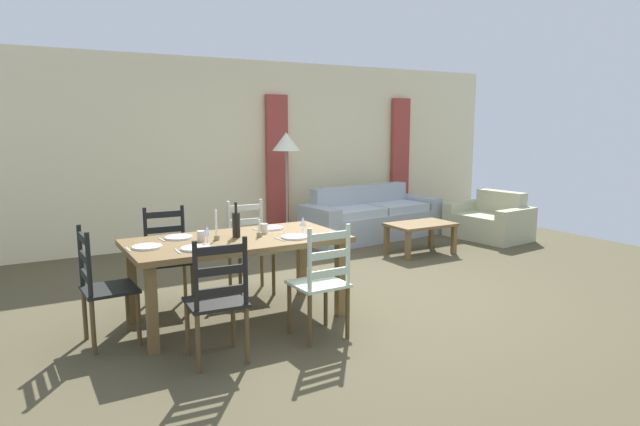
{
  "coord_description": "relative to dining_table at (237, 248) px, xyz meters",
  "views": [
    {
      "loc": [
        -3.09,
        -4.55,
        1.75
      ],
      "look_at": [
        -0.02,
        0.8,
        0.75
      ],
      "focal_mm": 30.73,
      "sensor_mm": 36.0,
      "label": 1
    }
  ],
  "objects": [
    {
      "name": "ground_plane",
      "position": [
        1.36,
        0.05,
        -0.67
      ],
      "size": [
        9.6,
        9.6,
        0.02
      ],
      "primitive_type": "cube",
      "color": "#4D462F"
    },
    {
      "name": "wall_far",
      "position": [
        1.36,
        3.35,
        0.69
      ],
      "size": [
        9.6,
        0.16,
        2.7
      ],
      "primitive_type": "cube",
      "color": "beige",
      "rests_on": "ground_plane"
    },
    {
      "name": "curtain_panel_left",
      "position": [
        1.93,
        3.21,
        0.44
      ],
      "size": [
        0.35,
        0.08,
        2.2
      ],
      "primitive_type": "cube",
      "color": "#A33D35",
      "rests_on": "ground_plane"
    },
    {
      "name": "curtain_panel_right",
      "position": [
        4.33,
        3.21,
        0.44
      ],
      "size": [
        0.35,
        0.08,
        2.2
      ],
      "primitive_type": "cube",
      "color": "#A33D35",
      "rests_on": "ground_plane"
    },
    {
      "name": "dining_table",
      "position": [
        0.0,
        0.0,
        0.0
      ],
      "size": [
        1.9,
        0.96,
        0.75
      ],
      "color": "brown",
      "rests_on": "ground_plane"
    },
    {
      "name": "dining_chair_near_left",
      "position": [
        -0.47,
        -0.79,
        -0.19
      ],
      "size": [
        0.45,
        0.43,
        0.96
      ],
      "color": "black",
      "rests_on": "ground_plane"
    },
    {
      "name": "dining_chair_near_right",
      "position": [
        0.43,
        -0.76,
        -0.19
      ],
      "size": [
        0.43,
        0.41,
        0.96
      ],
      "color": "beige",
      "rests_on": "ground_plane"
    },
    {
      "name": "dining_chair_far_left",
      "position": [
        -0.44,
        0.72,
        -0.19
      ],
      "size": [
        0.44,
        0.42,
        0.96
      ],
      "color": "black",
      "rests_on": "ground_plane"
    },
    {
      "name": "dining_chair_far_right",
      "position": [
        0.42,
        0.73,
        -0.19
      ],
      "size": [
        0.44,
        0.42,
        0.96
      ],
      "color": "beige",
      "rests_on": "ground_plane"
    },
    {
      "name": "dining_chair_head_west",
      "position": [
        -1.14,
        -0.01,
        -0.19
      ],
      "size": [
        0.42,
        0.44,
        0.96
      ],
      "color": "black",
      "rests_on": "ground_plane"
    },
    {
      "name": "dinner_plate_near_left",
      "position": [
        -0.45,
        -0.25,
        0.1
      ],
      "size": [
        0.24,
        0.24,
        0.02
      ],
      "primitive_type": "cylinder",
      "color": "white",
      "rests_on": "dining_table"
    },
    {
      "name": "fork_near_left",
      "position": [
        -0.6,
        -0.25,
        0.09
      ],
      "size": [
        0.03,
        0.17,
        0.01
      ],
      "primitive_type": "cube",
      "rotation": [
        0.0,
        0.0,
        -0.06
      ],
      "color": "silver",
      "rests_on": "dining_table"
    },
    {
      "name": "dinner_plate_near_right",
      "position": [
        0.45,
        -0.25,
        0.1
      ],
      "size": [
        0.24,
        0.24,
        0.02
      ],
      "primitive_type": "cylinder",
      "color": "white",
      "rests_on": "dining_table"
    },
    {
      "name": "fork_near_right",
      "position": [
        0.3,
        -0.25,
        0.09
      ],
      "size": [
        0.03,
        0.17,
        0.01
      ],
      "primitive_type": "cube",
      "rotation": [
        0.0,
        0.0,
        0.07
      ],
      "color": "silver",
      "rests_on": "dining_table"
    },
    {
      "name": "dinner_plate_far_left",
      "position": [
        -0.45,
        0.25,
        0.1
      ],
      "size": [
        0.24,
        0.24,
        0.02
      ],
      "primitive_type": "cylinder",
      "color": "white",
      "rests_on": "dining_table"
    },
    {
      "name": "fork_far_left",
      "position": [
        -0.6,
        0.25,
        0.09
      ],
      "size": [
        0.02,
        0.17,
        0.01
      ],
      "primitive_type": "cube",
      "rotation": [
        0.0,
        0.0,
        0.05
      ],
      "color": "silver",
      "rests_on": "dining_table"
    },
    {
      "name": "dinner_plate_far_right",
      "position": [
        0.45,
        0.25,
        0.1
      ],
      "size": [
        0.24,
        0.24,
        0.02
      ],
      "primitive_type": "cylinder",
      "color": "white",
      "rests_on": "dining_table"
    },
    {
      "name": "fork_far_right",
      "position": [
        0.3,
        0.25,
        0.09
      ],
      "size": [
        0.03,
        0.17,
        0.01
      ],
      "primitive_type": "cube",
      "rotation": [
        0.0,
        0.0,
        0.08
      ],
      "color": "silver",
      "rests_on": "dining_table"
    },
    {
      "name": "dinner_plate_head_west",
      "position": [
        -0.78,
        -0.0,
        0.1
      ],
      "size": [
        0.24,
        0.24,
        0.02
      ],
      "primitive_type": "cylinder",
      "color": "white",
      "rests_on": "dining_table"
    },
    {
      "name": "fork_head_west",
      "position": [
        -0.93,
        -0.0,
        0.09
      ],
      "size": [
        0.02,
        0.17,
        0.01
      ],
      "primitive_type": "cube",
      "rotation": [
        0.0,
        0.0,
        0.01
      ],
      "color": "silver",
      "rests_on": "dining_table"
    },
    {
      "name": "wine_bottle",
      "position": [
        0.01,
        0.04,
        0.2
      ],
      "size": [
        0.07,
        0.07,
        0.32
      ],
      "color": "black",
      "rests_on": "dining_table"
    },
    {
      "name": "wine_glass_near_left",
      "position": [
        -0.31,
        -0.13,
        0.2
      ],
      "size": [
        0.06,
        0.06,
        0.16
      ],
      "color": "white",
      "rests_on": "dining_table"
    },
    {
      "name": "wine_glass_near_right",
      "position": [
        0.6,
        -0.13,
        0.2
      ],
      "size": [
        0.06,
        0.06,
        0.16
      ],
      "color": "white",
      "rests_on": "dining_table"
    },
    {
      "name": "coffee_cup_primary",
      "position": [
        0.3,
        0.09,
        0.13
      ],
      "size": [
        0.07,
        0.07,
        0.09
      ],
      "primitive_type": "cylinder",
      "color": "beige",
      "rests_on": "dining_table"
    },
    {
      "name": "coffee_cup_secondary",
      "position": [
        -0.31,
        0.04,
        0.13
      ],
      "size": [
        0.07,
        0.07,
        0.09
      ],
      "primitive_type": "cylinder",
      "color": "beige",
      "rests_on": "dining_table"
    },
    {
      "name": "candle_tall",
      "position": [
        -0.18,
        0.02,
        0.16
      ],
      "size": [
        0.05,
        0.05,
        0.27
      ],
      "color": "#998C66",
      "rests_on": "dining_table"
    },
    {
      "name": "candle_short",
      "position": [
        0.2,
        -0.04,
        0.13
      ],
      "size": [
        0.05,
        0.05,
        0.16
      ],
      "color": "#998C66",
      "rests_on": "dining_table"
    },
    {
      "name": "couch",
      "position": [
        3.12,
        2.4,
        -0.37
      ],
      "size": [
        2.35,
        1.03,
        0.8
      ],
      "color": "#9DA7AB",
      "rests_on": "ground_plane"
    },
    {
      "name": "coffee_table",
      "position": [
        3.12,
        1.18,
        -0.31
      ],
      "size": [
        0.9,
        0.56,
        0.42
      ],
      "color": "brown",
      "rests_on": "ground_plane"
    },
    {
      "name": "armchair_upholstered",
      "position": [
        4.75,
        1.44,
        -0.41
      ],
      "size": [
        0.92,
        1.24,
        0.72
      ],
      "color": "#B5B48E",
      "rests_on": "ground_plane"
    },
    {
      "name": "standing_lamp",
      "position": [
        1.78,
        2.58,
        0.75
      ],
      "size": [
        0.4,
        0.4,
        1.64
      ],
      "color": "#332D28",
      "rests_on": "ground_plane"
    }
  ]
}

